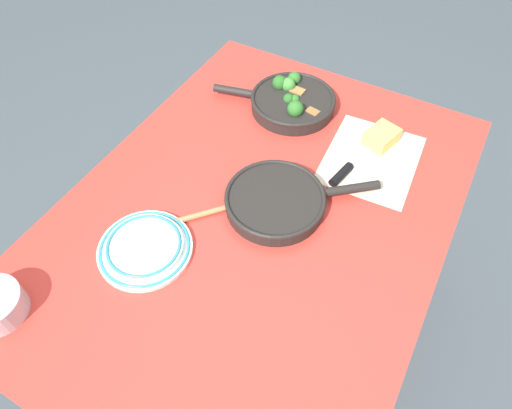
{
  "coord_description": "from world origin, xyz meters",
  "views": [
    {
      "loc": [
        0.62,
        0.34,
        1.63
      ],
      "look_at": [
        0.0,
        0.0,
        0.74
      ],
      "focal_mm": 32.0,
      "sensor_mm": 36.0,
      "label": 1
    }
  ],
  "objects_px": {
    "cheese_block": "(381,137)",
    "dinner_plate_stack": "(145,248)",
    "skillet_broccoli": "(292,101)",
    "wooden_spoon": "(220,209)",
    "skillet_eggs": "(277,201)",
    "grater_knife": "(349,167)"
  },
  "relations": [
    {
      "from": "skillet_eggs",
      "to": "grater_knife",
      "type": "distance_m",
      "value": 0.24
    },
    {
      "from": "skillet_broccoli",
      "to": "grater_knife",
      "type": "bearing_deg",
      "value": 134.76
    },
    {
      "from": "wooden_spoon",
      "to": "cheese_block",
      "type": "xyz_separation_m",
      "value": [
        -0.43,
        0.27,
        0.02
      ]
    },
    {
      "from": "skillet_eggs",
      "to": "dinner_plate_stack",
      "type": "xyz_separation_m",
      "value": [
        0.27,
        -0.21,
        -0.01
      ]
    },
    {
      "from": "cheese_block",
      "to": "wooden_spoon",
      "type": "bearing_deg",
      "value": -32.04
    },
    {
      "from": "cheese_block",
      "to": "dinner_plate_stack",
      "type": "height_order",
      "value": "cheese_block"
    },
    {
      "from": "skillet_broccoli",
      "to": "cheese_block",
      "type": "distance_m",
      "value": 0.29
    },
    {
      "from": "grater_knife",
      "to": "cheese_block",
      "type": "xyz_separation_m",
      "value": [
        -0.14,
        0.04,
        0.01
      ]
    },
    {
      "from": "grater_knife",
      "to": "dinner_plate_stack",
      "type": "xyz_separation_m",
      "value": [
        0.48,
        -0.32,
        0.0
      ]
    },
    {
      "from": "wooden_spoon",
      "to": "cheese_block",
      "type": "distance_m",
      "value": 0.51
    },
    {
      "from": "cheese_block",
      "to": "dinner_plate_stack",
      "type": "distance_m",
      "value": 0.71
    },
    {
      "from": "cheese_block",
      "to": "skillet_broccoli",
      "type": "bearing_deg",
      "value": -93.51
    },
    {
      "from": "cheese_block",
      "to": "dinner_plate_stack",
      "type": "bearing_deg",
      "value": -30.36
    },
    {
      "from": "skillet_broccoli",
      "to": "wooden_spoon",
      "type": "bearing_deg",
      "value": 79.12
    },
    {
      "from": "grater_knife",
      "to": "skillet_eggs",
      "type": "bearing_deg",
      "value": 162.91
    },
    {
      "from": "skillet_broccoli",
      "to": "dinner_plate_stack",
      "type": "distance_m",
      "value": 0.64
    },
    {
      "from": "skillet_broccoli",
      "to": "wooden_spoon",
      "type": "xyz_separation_m",
      "value": [
        0.45,
        0.02,
        -0.02
      ]
    },
    {
      "from": "skillet_broccoli",
      "to": "dinner_plate_stack",
      "type": "xyz_separation_m",
      "value": [
        0.63,
        -0.07,
        -0.01
      ]
    },
    {
      "from": "dinner_plate_stack",
      "to": "wooden_spoon",
      "type": "bearing_deg",
      "value": 153.75
    },
    {
      "from": "cheese_block",
      "to": "dinner_plate_stack",
      "type": "xyz_separation_m",
      "value": [
        0.62,
        -0.36,
        -0.01
      ]
    },
    {
      "from": "wooden_spoon",
      "to": "grater_knife",
      "type": "height_order",
      "value": "grater_knife"
    },
    {
      "from": "skillet_eggs",
      "to": "grater_knife",
      "type": "xyz_separation_m",
      "value": [
        -0.21,
        0.11,
        -0.01
      ]
    }
  ]
}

